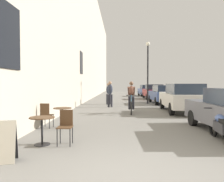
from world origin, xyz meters
name	(u,v)px	position (x,y,z in m)	size (l,w,h in m)	color
ground_plane	(139,179)	(0.00, 0.00, 0.00)	(88.00, 88.00, 0.00)	slate
building_facade_left	(80,23)	(-3.45, 14.00, 6.46)	(0.54, 68.00, 12.93)	#B7AD99
cafe_table_near	(42,125)	(-2.31, 1.94, 0.52)	(0.64, 0.64, 0.72)	black
cafe_chair_near_toward_street	(66,124)	(-1.72, 2.02, 0.52)	(0.39, 0.39, 0.89)	black
cafe_table_mid	(63,113)	(-2.34, 4.13, 0.52)	(0.64, 0.64, 0.72)	black
cafe_chair_mid_toward_street	(46,114)	(-2.91, 4.05, 0.52)	(0.43, 0.43, 0.89)	black
sandwich_board_sign	(2,142)	(-2.69, 0.69, 0.42)	(0.62, 0.50, 0.84)	black
cyclist_on_bicycle	(131,98)	(0.35, 8.12, 0.81)	(0.52, 1.76, 1.74)	black
pedestrian_near	(110,92)	(-0.90, 11.17, 0.99)	(0.34, 0.24, 1.76)	#26262D
pedestrian_mid	(108,92)	(-1.10, 13.11, 0.92)	(0.38, 0.30, 1.64)	#26262D
street_lamp	(148,65)	(1.99, 13.85, 3.11)	(0.32, 0.32, 4.90)	black
parked_car_second	(182,97)	(3.21, 8.68, 0.82)	(2.02, 4.52, 1.58)	beige
parked_car_third	(163,94)	(3.23, 13.92, 0.76)	(1.82, 4.16, 1.47)	#384C84
parked_car_fourth	(153,91)	(3.29, 19.25, 0.79)	(1.81, 4.29, 1.52)	maroon
parked_car_fifth	(146,90)	(3.26, 24.72, 0.75)	(1.85, 4.14, 1.45)	#384C84
parked_motorcycle	(222,127)	(2.45, 2.34, 0.40)	(0.62, 2.14, 0.92)	black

